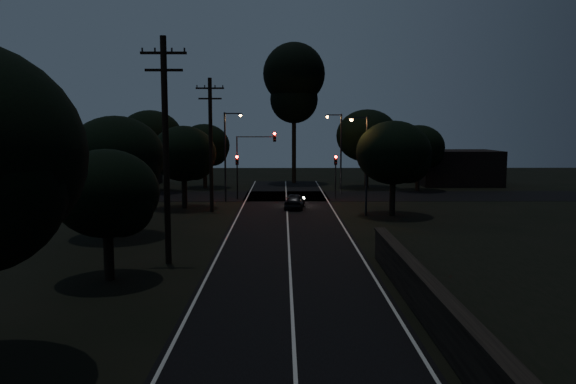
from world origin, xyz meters
name	(u,v)px	position (x,y,z in m)	size (l,w,h in m)	color
road_surface	(287,213)	(0.00, 31.12, 0.01)	(60.00, 70.00, 0.03)	black
retaining_wall	(567,343)	(7.74, 3.00, 0.62)	(6.93, 26.00, 1.60)	black
utility_pole_mid	(166,147)	(-6.00, 15.00, 5.74)	(2.20, 0.30, 11.00)	black
utility_pole_far	(211,143)	(-6.00, 32.00, 5.48)	(2.20, 0.30, 10.50)	black
tree_left_b	(110,196)	(-7.84, 11.91, 3.74)	(4.54, 4.54, 5.77)	black
tree_left_c	(119,159)	(-10.29, 21.88, 4.78)	(5.85, 5.85, 7.39)	black
tree_left_d	(186,155)	(-8.31, 33.89, 4.42)	(5.37, 5.37, 6.82)	black
tree_far_nw	(206,147)	(-8.80, 49.89, 4.56)	(5.57, 5.57, 7.05)	black
tree_far_w	(153,139)	(-13.77, 45.87, 5.48)	(6.62, 6.62, 8.43)	black
tree_far_ne	(369,137)	(9.24, 49.86, 5.60)	(6.84, 6.84, 8.65)	black
tree_far_e	(420,148)	(14.19, 46.89, 4.48)	(5.45, 5.45, 6.92)	black
tree_right_a	(396,154)	(8.20, 29.89, 4.66)	(5.66, 5.66, 7.19)	black
tall_pine	(294,82)	(1.00, 55.00, 11.98)	(7.31, 7.31, 16.61)	black
building_left	(111,167)	(-20.00, 52.00, 2.20)	(10.00, 8.00, 4.40)	black
building_right	(457,167)	(20.00, 53.00, 2.00)	(9.00, 7.00, 4.00)	black
signal_left	(237,169)	(-4.60, 39.99, 2.84)	(0.28, 0.35, 4.10)	black
signal_right	(336,169)	(4.60, 39.99, 2.84)	(0.28, 0.35, 4.10)	black
signal_mast	(255,153)	(-2.91, 39.99, 4.34)	(3.70, 0.35, 6.25)	black
streetlight_a	(227,150)	(-5.31, 38.00, 4.64)	(1.66, 0.26, 8.00)	black
streetlight_b	(339,148)	(5.31, 44.00, 4.64)	(1.66, 0.26, 8.00)	black
streetlight_c	(364,158)	(5.83, 30.00, 4.35)	(1.46, 0.26, 7.50)	black
car	(295,201)	(0.64, 33.63, 0.64)	(1.52, 3.77, 1.28)	black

